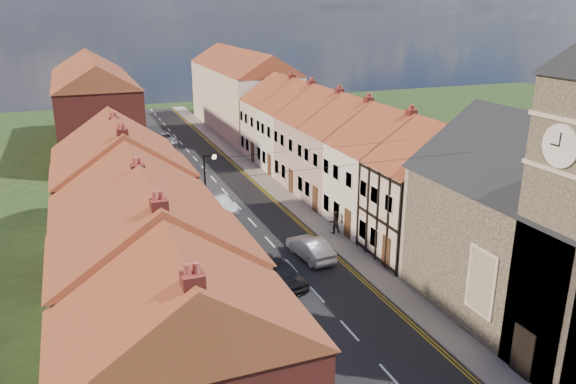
# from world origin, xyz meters

# --- Properties ---
(road) EXTENTS (7.00, 90.00, 0.02)m
(road) POSITION_xyz_m (0.00, 30.00, 0.01)
(road) COLOR black
(road) RESTS_ON ground
(pavement_left) EXTENTS (1.80, 90.00, 0.12)m
(pavement_left) POSITION_xyz_m (-4.40, 30.00, 0.06)
(pavement_left) COLOR #9B938D
(pavement_left) RESTS_ON ground
(pavement_right) EXTENTS (1.80, 90.00, 0.12)m
(pavement_right) POSITION_xyz_m (4.40, 30.00, 0.06)
(pavement_right) COLOR #9B938D
(pavement_right) RESTS_ON ground
(church) EXTENTS (11.25, 14.25, 15.20)m
(church) POSITION_xyz_m (9.36, 3.32, 5.88)
(church) COLOR #3B3429
(church) RESTS_ON ground
(cottage_r_tudor) EXTENTS (8.30, 5.20, 9.00)m
(cottage_r_tudor) POSITION_xyz_m (9.27, 12.70, 4.47)
(cottage_r_tudor) COLOR beige
(cottage_r_tudor) RESTS_ON ground
(cottage_r_white_near) EXTENTS (8.30, 6.00, 9.00)m
(cottage_r_white_near) POSITION_xyz_m (9.30, 18.10, 4.47)
(cottage_r_white_near) COLOR white
(cottage_r_white_near) RESTS_ON ground
(cottage_r_cream_mid) EXTENTS (8.30, 5.20, 9.00)m
(cottage_r_cream_mid) POSITION_xyz_m (9.30, 23.50, 4.48)
(cottage_r_cream_mid) COLOR #C8A89E
(cottage_r_cream_mid) RESTS_ON ground
(cottage_r_pink) EXTENTS (8.30, 6.00, 9.00)m
(cottage_r_pink) POSITION_xyz_m (9.30, 28.90, 4.47)
(cottage_r_pink) COLOR #C8A89E
(cottage_r_pink) RESTS_ON ground
(cottage_r_white_far) EXTENTS (8.30, 5.20, 9.00)m
(cottage_r_white_far) POSITION_xyz_m (9.30, 34.30, 4.48)
(cottage_r_white_far) COLOR white
(cottage_r_white_far) RESTS_ON ground
(cottage_r_cream_far) EXTENTS (8.30, 6.00, 9.00)m
(cottage_r_cream_far) POSITION_xyz_m (9.30, 39.70, 4.47)
(cottage_r_cream_far) COLOR beige
(cottage_r_cream_far) RESTS_ON ground
(cottage_l_brick_near) EXTENTS (8.30, 5.70, 8.80)m
(cottage_l_brick_near) POSITION_xyz_m (-9.30, -0.25, 4.37)
(cottage_l_brick_near) COLOR maroon
(cottage_l_brick_near) RESTS_ON ground
(cottage_l_cream) EXTENTS (8.30, 6.30, 9.10)m
(cottage_l_cream) POSITION_xyz_m (-9.30, 5.55, 4.52)
(cottage_l_cream) COLOR beige
(cottage_l_cream) RESTS_ON ground
(cottage_l_white) EXTENTS (8.30, 6.90, 8.80)m
(cottage_l_white) POSITION_xyz_m (-9.30, 11.95, 4.37)
(cottage_l_white) COLOR white
(cottage_l_white) RESTS_ON ground
(cottage_l_brick_mid) EXTENTS (8.30, 5.70, 9.10)m
(cottage_l_brick_mid) POSITION_xyz_m (-9.30, 18.05, 4.53)
(cottage_l_brick_mid) COLOR maroon
(cottage_l_brick_mid) RESTS_ON ground
(cottage_l_pink) EXTENTS (8.30, 6.30, 8.80)m
(cottage_l_pink) POSITION_xyz_m (-9.30, 23.85, 4.37)
(cottage_l_pink) COLOR white
(cottage_l_pink) RESTS_ON ground
(block_right_far) EXTENTS (8.30, 24.20, 10.50)m
(block_right_far) POSITION_xyz_m (9.30, 55.00, 5.29)
(block_right_far) COLOR beige
(block_right_far) RESTS_ON ground
(block_left_far) EXTENTS (8.30, 24.20, 10.50)m
(block_left_far) POSITION_xyz_m (-9.30, 50.00, 5.29)
(block_left_far) COLOR maroon
(block_left_far) RESTS_ON ground
(lamppost) EXTENTS (0.88, 0.15, 6.00)m
(lamppost) POSITION_xyz_m (-3.81, 20.00, 3.54)
(lamppost) COLOR black
(lamppost) RESTS_ON pavement_left
(car_near) EXTENTS (2.54, 4.53, 1.46)m
(car_near) POSITION_xyz_m (-1.50, 11.96, 0.73)
(car_near) COLOR black
(car_near) RESTS_ON ground
(car_mid) EXTENTS (2.17, 3.92, 1.22)m
(car_mid) POSITION_xyz_m (-1.58, 25.37, 0.61)
(car_mid) COLOR #9C9FA3
(car_mid) RESTS_ON ground
(car_far) EXTENTS (2.62, 4.14, 1.12)m
(car_far) POSITION_xyz_m (-2.82, 47.43, 0.56)
(car_far) COLOR navy
(car_far) RESTS_ON ground
(car_distant) EXTENTS (2.56, 4.81, 1.29)m
(car_distant) POSITION_xyz_m (-1.87, 50.00, 0.64)
(car_distant) COLOR #9C9DA3
(car_distant) RESTS_ON ground
(pedestrian_left) EXTENTS (0.69, 0.46, 1.87)m
(pedestrian_left) POSITION_xyz_m (-5.10, 7.07, 1.06)
(pedestrian_left) COLOR black
(pedestrian_left) RESTS_ON pavement_left
(pedestrian_right) EXTENTS (0.83, 0.67, 1.65)m
(pedestrian_right) POSITION_xyz_m (4.76, 17.68, 0.95)
(pedestrian_right) COLOR #2A2622
(pedestrian_right) RESTS_ON pavement_right
(car_mid_b) EXTENTS (1.91, 4.39, 1.40)m
(car_mid_b) POSITION_xyz_m (1.60, 14.63, 0.70)
(car_mid_b) COLOR #B0B1B8
(car_mid_b) RESTS_ON ground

